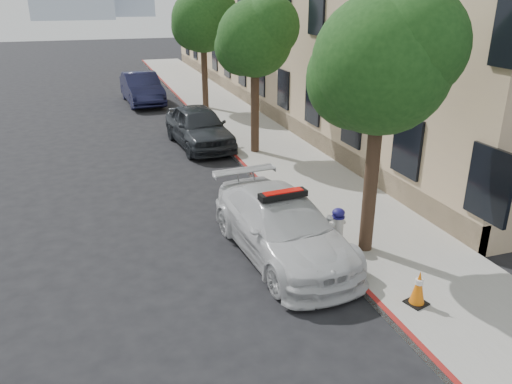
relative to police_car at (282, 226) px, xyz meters
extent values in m
plane|color=black|center=(-1.10, 1.40, -0.71)|extent=(120.00, 120.00, 0.00)
cube|color=gray|center=(2.50, 11.40, -0.63)|extent=(3.20, 50.00, 0.15)
cube|color=maroon|center=(0.96, 11.40, -0.63)|extent=(0.12, 50.00, 0.15)
cube|color=tan|center=(8.10, 16.40, 4.29)|extent=(8.00, 36.00, 10.00)
cylinder|color=black|center=(1.80, -0.60, 1.09)|extent=(0.30, 0.30, 3.30)
sphere|color=#163C13|center=(1.80, -0.60, 3.54)|extent=(2.80, 2.80, 2.80)
sphere|color=#163C13|center=(2.20, -0.90, 3.94)|extent=(2.24, 2.24, 2.24)
sphere|color=#163C13|center=(1.45, -0.30, 3.24)|extent=(2.10, 2.10, 2.10)
cylinder|color=black|center=(1.80, 7.40, 1.04)|extent=(0.30, 0.30, 3.19)
sphere|color=#163C13|center=(1.80, 7.40, 3.43)|extent=(2.60, 2.60, 2.60)
sphere|color=#163C13|center=(2.20, 7.10, 3.83)|extent=(2.08, 2.08, 2.08)
sphere|color=#163C13|center=(1.45, 7.70, 3.13)|extent=(1.95, 1.95, 1.95)
cylinder|color=black|center=(1.80, 15.40, 1.15)|extent=(0.30, 0.30, 3.41)
sphere|color=#163C13|center=(1.80, 15.40, 3.65)|extent=(3.00, 3.00, 3.00)
sphere|color=#163C13|center=(2.20, 15.10, 4.05)|extent=(2.40, 2.40, 2.40)
sphere|color=#163C13|center=(1.45, 15.70, 3.35)|extent=(2.25, 2.25, 2.25)
imported|color=silver|center=(0.00, 0.00, 0.00)|extent=(2.37, 5.00, 1.41)
cube|color=black|center=(0.00, 0.00, 0.76)|extent=(1.12, 0.37, 0.14)
cube|color=#A50A07|center=(0.00, 0.00, 0.82)|extent=(0.92, 0.29, 0.06)
imported|color=#22252A|center=(0.10, 9.19, 0.07)|extent=(2.20, 4.72, 1.56)
imported|color=black|center=(-1.06, 18.21, 0.10)|extent=(1.99, 5.00, 1.62)
cylinder|color=silver|center=(1.25, -0.26, -0.50)|extent=(0.36, 0.36, 0.11)
cylinder|color=silver|center=(1.25, -0.26, -0.14)|extent=(0.27, 0.27, 0.61)
ellipsoid|color=navy|center=(1.25, -0.26, 0.27)|extent=(0.29, 0.29, 0.20)
cylinder|color=silver|center=(1.25, -0.26, 0.00)|extent=(0.39, 0.19, 0.11)
cylinder|color=silver|center=(1.25, -0.26, 0.00)|extent=(0.15, 0.22, 0.11)
cube|color=black|center=(1.61, -2.84, -0.54)|extent=(0.45, 0.45, 0.03)
cone|color=orange|center=(1.61, -2.84, -0.19)|extent=(0.28, 0.28, 0.66)
cylinder|color=white|center=(1.61, -2.84, -0.08)|extent=(0.15, 0.15, 0.10)
camera|label=1|loc=(-3.75, -9.40, 4.86)|focal=35.00mm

